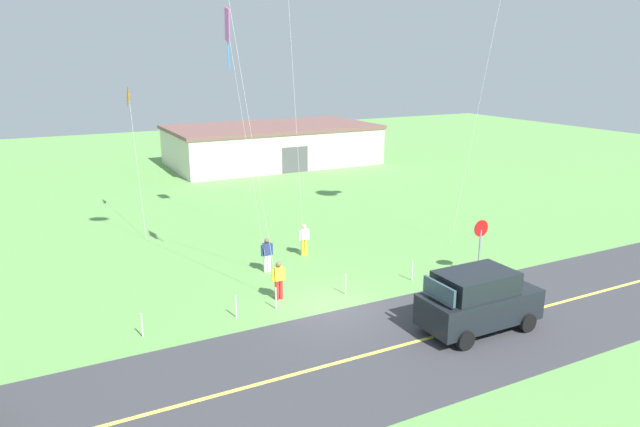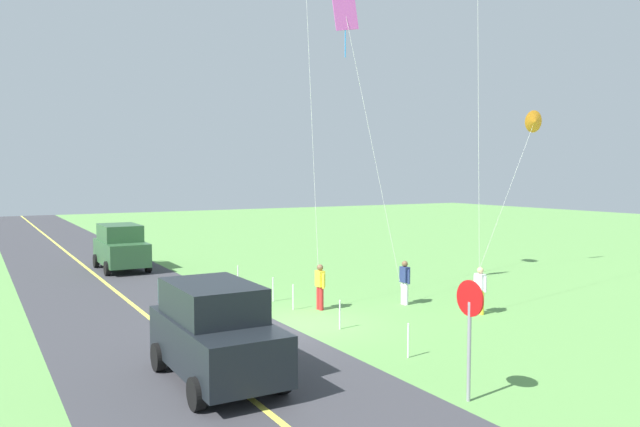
{
  "view_description": "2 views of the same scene",
  "coord_description": "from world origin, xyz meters",
  "px_view_note": "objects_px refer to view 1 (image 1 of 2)",
  "views": [
    {
      "loc": [
        -10.11,
        -18.48,
        9.49
      ],
      "look_at": [
        -0.14,
        0.71,
        3.62
      ],
      "focal_mm": 32.38,
      "sensor_mm": 36.0,
      "label": 1
    },
    {
      "loc": [
        16.86,
        -9.04,
        4.75
      ],
      "look_at": [
        -0.19,
        0.7,
        3.48
      ],
      "focal_mm": 34.57,
      "sensor_mm": 36.0,
      "label": 2
    }
  ],
  "objects_px": {
    "person_adult_near": "(304,239)",
    "kite_yellow_high": "(228,31)",
    "person_child_watcher": "(267,254)",
    "warehouse_distant": "(272,144)",
    "stop_sign": "(481,236)",
    "person_adult_companion": "(279,279)",
    "kite_green_far": "(129,98)",
    "car_suv_foreground": "(478,300)"
  },
  "relations": [
    {
      "from": "person_adult_near",
      "to": "kite_yellow_high",
      "type": "height_order",
      "value": "kite_yellow_high"
    },
    {
      "from": "person_child_watcher",
      "to": "kite_yellow_high",
      "type": "distance_m",
      "value": 9.85
    },
    {
      "from": "kite_yellow_high",
      "to": "warehouse_distant",
      "type": "bearing_deg",
      "value": 64.4
    },
    {
      "from": "kite_yellow_high",
      "to": "person_child_watcher",
      "type": "bearing_deg",
      "value": 35.65
    },
    {
      "from": "stop_sign",
      "to": "warehouse_distant",
      "type": "bearing_deg",
      "value": 84.79
    },
    {
      "from": "person_adult_companion",
      "to": "kite_green_far",
      "type": "distance_m",
      "value": 15.59
    },
    {
      "from": "kite_yellow_high",
      "to": "car_suv_foreground",
      "type": "bearing_deg",
      "value": -49.83
    },
    {
      "from": "car_suv_foreground",
      "to": "person_adult_near",
      "type": "bearing_deg",
      "value": 100.97
    },
    {
      "from": "stop_sign",
      "to": "person_child_watcher",
      "type": "bearing_deg",
      "value": 150.43
    },
    {
      "from": "person_child_watcher",
      "to": "kite_yellow_high",
      "type": "bearing_deg",
      "value": -136.51
    },
    {
      "from": "person_adult_companion",
      "to": "person_child_watcher",
      "type": "relative_size",
      "value": 1.0
    },
    {
      "from": "person_adult_near",
      "to": "person_adult_companion",
      "type": "distance_m",
      "value": 5.46
    },
    {
      "from": "kite_yellow_high",
      "to": "kite_green_far",
      "type": "relative_size",
      "value": 1.43
    },
    {
      "from": "person_adult_near",
      "to": "kite_yellow_high",
      "type": "distance_m",
      "value": 10.85
    },
    {
      "from": "person_adult_near",
      "to": "warehouse_distant",
      "type": "distance_m",
      "value": 25.9
    },
    {
      "from": "car_suv_foreground",
      "to": "kite_yellow_high",
      "type": "height_order",
      "value": "kite_yellow_high"
    },
    {
      "from": "kite_green_far",
      "to": "person_adult_companion",
      "type": "bearing_deg",
      "value": -78.18
    },
    {
      "from": "person_child_watcher",
      "to": "kite_yellow_high",
      "type": "xyz_separation_m",
      "value": [
        -1.88,
        -1.35,
        9.57
      ]
    },
    {
      "from": "stop_sign",
      "to": "kite_yellow_high",
      "type": "distance_m",
      "value": 13.77
    },
    {
      "from": "person_child_watcher",
      "to": "person_adult_near",
      "type": "bearing_deg",
      "value": 34.84
    },
    {
      "from": "warehouse_distant",
      "to": "person_child_watcher",
      "type": "bearing_deg",
      "value": -113.32
    },
    {
      "from": "stop_sign",
      "to": "person_adult_near",
      "type": "relative_size",
      "value": 1.6
    },
    {
      "from": "person_child_watcher",
      "to": "warehouse_distant",
      "type": "distance_m",
      "value": 27.99
    },
    {
      "from": "car_suv_foreground",
      "to": "stop_sign",
      "type": "relative_size",
      "value": 1.72
    },
    {
      "from": "car_suv_foreground",
      "to": "kite_yellow_high",
      "type": "relative_size",
      "value": 0.39
    },
    {
      "from": "person_adult_near",
      "to": "kite_green_far",
      "type": "height_order",
      "value": "kite_green_far"
    },
    {
      "from": "stop_sign",
      "to": "kite_green_far",
      "type": "relative_size",
      "value": 0.32
    },
    {
      "from": "car_suv_foreground",
      "to": "person_adult_companion",
      "type": "xyz_separation_m",
      "value": [
        -5.23,
        5.76,
        -0.29
      ]
    },
    {
      "from": "car_suv_foreground",
      "to": "warehouse_distant",
      "type": "bearing_deg",
      "value": 79.15
    },
    {
      "from": "stop_sign",
      "to": "warehouse_distant",
      "type": "height_order",
      "value": "warehouse_distant"
    },
    {
      "from": "person_adult_near",
      "to": "warehouse_distant",
      "type": "xyz_separation_m",
      "value": [
        8.58,
        24.42,
        0.89
      ]
    },
    {
      "from": "stop_sign",
      "to": "kite_green_far",
      "type": "distance_m",
      "value": 20.35
    },
    {
      "from": "kite_green_far",
      "to": "warehouse_distant",
      "type": "xyz_separation_m",
      "value": [
        14.75,
        14.91,
        -5.56
      ]
    },
    {
      "from": "stop_sign",
      "to": "person_adult_near",
      "type": "xyz_separation_m",
      "value": [
        -5.81,
        5.98,
        -0.94
      ]
    },
    {
      "from": "car_suv_foreground",
      "to": "warehouse_distant",
      "type": "relative_size",
      "value": 0.24
    },
    {
      "from": "person_child_watcher",
      "to": "kite_green_far",
      "type": "distance_m",
      "value": 13.09
    },
    {
      "from": "person_adult_companion",
      "to": "person_child_watcher",
      "type": "distance_m",
      "value": 3.2
    },
    {
      "from": "person_adult_companion",
      "to": "warehouse_distant",
      "type": "bearing_deg",
      "value": -6.12
    },
    {
      "from": "car_suv_foreground",
      "to": "person_adult_companion",
      "type": "distance_m",
      "value": 7.78
    },
    {
      "from": "person_adult_near",
      "to": "kite_yellow_high",
      "type": "bearing_deg",
      "value": 1.91
    },
    {
      "from": "person_adult_companion",
      "to": "person_child_watcher",
      "type": "bearing_deg",
      "value": 2.26
    },
    {
      "from": "car_suv_foreground",
      "to": "person_adult_near",
      "type": "distance_m",
      "value": 10.32
    }
  ]
}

